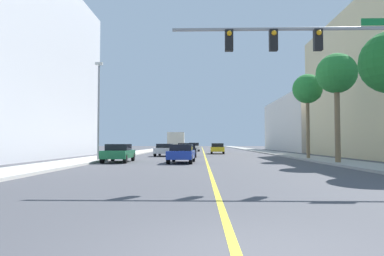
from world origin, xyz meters
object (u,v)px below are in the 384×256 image
object	(u,v)px
delivery_truck	(176,142)
car_white	(194,147)
traffic_signal_mast	(339,57)
car_green	(119,153)
car_blue	(182,153)
car_silver	(164,150)
palm_mid	(337,75)
palm_far	(307,90)
street_lamp	(99,105)
car_yellow	(218,148)
car_black	(187,150)

from	to	relation	value
delivery_truck	car_white	bearing A→B (deg)	58.74
traffic_signal_mast	car_green	xyz separation A→B (m)	(-11.60, 12.44, -4.09)
traffic_signal_mast	car_white	size ratio (longest dim) A/B	2.51
car_blue	delivery_truck	distance (m)	28.10
traffic_signal_mast	car_silver	size ratio (longest dim) A/B	2.41
palm_mid	car_silver	distance (m)	19.83
car_blue	palm_far	bearing A→B (deg)	26.22
traffic_signal_mast	delivery_truck	world-z (taller)	traffic_signal_mast
car_green	street_lamp	bearing A→B (deg)	-24.27
palm_far	car_silver	distance (m)	16.07
traffic_signal_mast	street_lamp	distance (m)	18.80
car_blue	car_green	size ratio (longest dim) A/B	0.97
palm_mid	car_yellow	bearing A→B (deg)	107.85
car_green	delivery_truck	distance (m)	27.30
car_black	palm_mid	bearing A→B (deg)	-48.19
car_black	car_white	world-z (taller)	car_white
street_lamp	palm_mid	world-z (taller)	street_lamp
palm_far	delivery_truck	bearing A→B (deg)	119.11
car_blue	street_lamp	bearing A→B (deg)	169.09
car_white	car_black	bearing A→B (deg)	-93.25
car_silver	car_green	bearing A→B (deg)	-98.65
palm_mid	car_white	world-z (taller)	palm_mid
car_yellow	street_lamp	bearing A→B (deg)	-115.87
street_lamp	car_black	distance (m)	11.38
delivery_truck	street_lamp	bearing A→B (deg)	-101.11
palm_far	palm_mid	bearing A→B (deg)	-89.68
street_lamp	car_blue	bearing A→B (deg)	-13.27
car_white	palm_far	bearing A→B (deg)	-72.18
palm_mid	car_white	size ratio (longest dim) A/B	1.85
delivery_truck	traffic_signal_mast	bearing A→B (deg)	-78.97
car_green	palm_far	bearing A→B (deg)	-167.58
car_silver	delivery_truck	distance (m)	15.79
car_green	traffic_signal_mast	bearing A→B (deg)	131.29
car_green	car_silver	size ratio (longest dim) A/B	1.07
street_lamp	car_silver	distance (m)	11.99
street_lamp	car_white	world-z (taller)	street_lamp
palm_mid	delivery_truck	size ratio (longest dim) A/B	0.88
car_blue	car_black	distance (m)	10.09
car_blue	car_white	bearing A→B (deg)	91.93
palm_far	car_blue	distance (m)	12.77
palm_far	car_yellow	size ratio (longest dim) A/B	1.67
palm_far	car_green	size ratio (longest dim) A/B	1.62
street_lamp	car_blue	distance (m)	7.73
car_yellow	delivery_truck	size ratio (longest dim) A/B	0.51
street_lamp	traffic_signal_mast	bearing A→B (deg)	-44.56
palm_mid	street_lamp	bearing A→B (deg)	169.74
street_lamp	palm_far	size ratio (longest dim) A/B	1.05
street_lamp	car_green	size ratio (longest dim) A/B	1.70
palm_mid	car_yellow	distance (m)	23.58
street_lamp	car_blue	xyz separation A→B (m)	(6.61, -1.56, -3.68)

